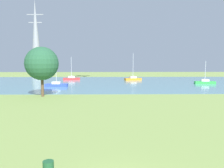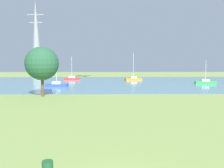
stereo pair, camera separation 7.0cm
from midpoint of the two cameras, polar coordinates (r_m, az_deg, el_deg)
ground_plane at (r=32.07m, az=-0.28°, el=-4.65°), size 160.00×160.00×0.00m
water_surface at (r=59.81m, az=-0.59°, el=0.31°), size 140.00×40.00×0.02m
sailboat_blue at (r=52.47m, az=-13.25°, el=-0.16°), size 4.84×1.63×6.52m
sailboat_green at (r=61.47m, az=21.72°, el=0.45°), size 4.94×2.05×5.59m
sailboat_orange at (r=67.21m, az=5.21°, el=1.30°), size 5.03×2.72×7.72m
sailboat_red at (r=69.13m, az=-9.69°, el=1.36°), size 4.98×2.25×6.64m
tree_west_near at (r=38.84m, az=-16.61°, el=4.77°), size 5.29×5.29×7.93m
electricity_pylon at (r=98.33m, az=-17.90°, el=10.72°), size 6.40×4.40×29.07m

